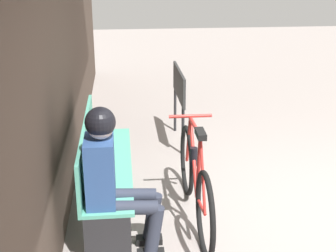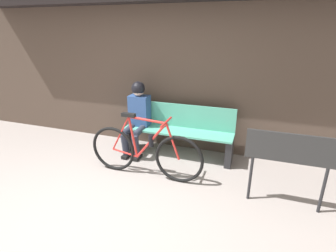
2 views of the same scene
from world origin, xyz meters
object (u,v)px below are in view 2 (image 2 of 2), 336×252
Objects in this scene: park_bench_near at (179,132)px; person_seated at (137,113)px; signboard at (291,153)px; bicycle at (145,152)px.

park_bench_near is 1.47× the size of person_seated.
signboard is (2.33, -0.80, -0.00)m from person_seated.
park_bench_near is 0.86m from bicycle.
bicycle is (-0.26, -0.82, -0.03)m from park_bench_near.
signboard reaches higher than bicycle.
person_seated is at bearing 121.81° from bicycle.
person_seated is at bearing -171.36° from park_bench_near.
bicycle is 0.91m from person_seated.
park_bench_near is at bearing 150.72° from signboard.
person_seated is 2.46m from signboard.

